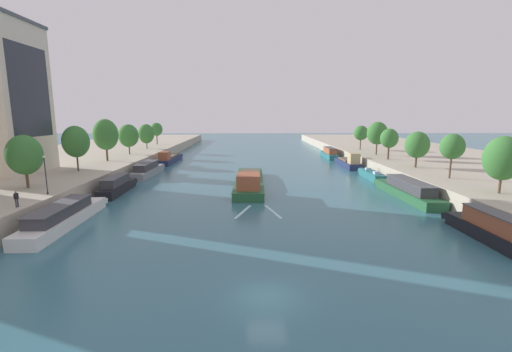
{
  "coord_description": "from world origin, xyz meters",
  "views": [
    {
      "loc": [
        -1.08,
        -20.62,
        11.55
      ],
      "look_at": [
        0.0,
        35.29,
        1.67
      ],
      "focal_mm": 24.41,
      "sensor_mm": 36.0,
      "label": 1
    }
  ],
  "objects_px": {
    "barge_midriver": "(249,181)",
    "tree_left_by_lamp": "(157,129)",
    "person_on_quay": "(16,198)",
    "tree_left_far": "(146,134)",
    "moored_boat_left_gap_after": "(117,186)",
    "moored_boat_right_second": "(407,190)",
    "tree_left_distant": "(76,142)",
    "moored_boat_right_end": "(329,153)",
    "tree_left_end_of_row": "(24,155)",
    "tree_right_past_mid": "(417,145)",
    "tree_right_midway": "(389,138)",
    "tree_left_second": "(106,135)",
    "tree_right_second": "(377,133)",
    "tree_right_far": "(452,147)",
    "moored_boat_left_second": "(170,159)",
    "moored_boat_right_midway": "(489,228)",
    "tree_right_nearest": "(361,133)",
    "lamppost_left_bank": "(46,173)",
    "moored_boat_left_end": "(64,216)",
    "moored_boat_right_downstream": "(348,162)",
    "moored_boat_left_far": "(148,170)",
    "tree_right_third": "(503,158)",
    "moored_boat_right_upstream": "(371,175)",
    "tree_left_past_mid": "(128,136)"
  },
  "relations": [
    {
      "from": "moored_boat_right_second",
      "to": "tree_right_past_mid",
      "type": "bearing_deg",
      "value": 60.65
    },
    {
      "from": "tree_left_far",
      "to": "tree_right_far",
      "type": "xyz_separation_m",
      "value": [
        56.34,
        -45.38,
        0.59
      ]
    },
    {
      "from": "moored_boat_right_end",
      "to": "tree_left_far",
      "type": "relative_size",
      "value": 1.95
    },
    {
      "from": "tree_right_past_mid",
      "to": "tree_right_nearest",
      "type": "relative_size",
      "value": 0.99
    },
    {
      "from": "barge_midriver",
      "to": "tree_right_past_mid",
      "type": "relative_size",
      "value": 3.77
    },
    {
      "from": "barge_midriver",
      "to": "person_on_quay",
      "type": "height_order",
      "value": "person_on_quay"
    },
    {
      "from": "tree_right_past_mid",
      "to": "tree_right_second",
      "type": "xyz_separation_m",
      "value": [
        0.09,
        19.24,
        0.97
      ]
    },
    {
      "from": "moored_boat_right_second",
      "to": "tree_left_distant",
      "type": "distance_m",
      "value": 51.11
    },
    {
      "from": "moored_boat_left_second",
      "to": "moored_boat_right_end",
      "type": "distance_m",
      "value": 42.05
    },
    {
      "from": "moored_boat_left_second",
      "to": "tree_left_past_mid",
      "type": "height_order",
      "value": "tree_left_past_mid"
    },
    {
      "from": "barge_midriver",
      "to": "tree_left_by_lamp",
      "type": "xyz_separation_m",
      "value": [
        -28.34,
        52.64,
        6.13
      ]
    },
    {
      "from": "barge_midriver",
      "to": "tree_right_nearest",
      "type": "relative_size",
      "value": 3.74
    },
    {
      "from": "tree_right_third",
      "to": "tree_right_midway",
      "type": "distance_m",
      "value": 31.1
    },
    {
      "from": "tree_left_second",
      "to": "tree_left_far",
      "type": "bearing_deg",
      "value": 88.76
    },
    {
      "from": "moored_boat_right_end",
      "to": "tree_right_midway",
      "type": "xyz_separation_m",
      "value": [
        6.68,
        -23.17,
        5.62
      ]
    },
    {
      "from": "tree_left_second",
      "to": "tree_right_second",
      "type": "xyz_separation_m",
      "value": [
        57.02,
        9.49,
        -0.29
      ]
    },
    {
      "from": "moored_boat_right_second",
      "to": "tree_right_nearest",
      "type": "distance_m",
      "value": 43.73
    },
    {
      "from": "tree_left_far",
      "to": "lamppost_left_bank",
      "type": "xyz_separation_m",
      "value": [
        4.3,
        -54.5,
        -1.51
      ]
    },
    {
      "from": "moored_boat_right_downstream",
      "to": "tree_right_nearest",
      "type": "distance_m",
      "value": 16.41
    },
    {
      "from": "person_on_quay",
      "to": "moored_boat_left_second",
      "type": "bearing_deg",
      "value": 86.12
    },
    {
      "from": "moored_boat_right_upstream",
      "to": "moored_boat_left_gap_after",
      "type": "bearing_deg",
      "value": -165.42
    },
    {
      "from": "tree_left_far",
      "to": "moored_boat_left_gap_after",
      "type": "bearing_deg",
      "value": -79.68
    },
    {
      "from": "moored_boat_left_second",
      "to": "lamppost_left_bank",
      "type": "distance_m",
      "value": 45.62
    },
    {
      "from": "tree_left_by_lamp",
      "to": "moored_boat_left_gap_after",
      "type": "bearing_deg",
      "value": -81.34
    },
    {
      "from": "tree_right_past_mid",
      "to": "tree_right_midway",
      "type": "bearing_deg",
      "value": 92.45
    },
    {
      "from": "moored_boat_left_second",
      "to": "tree_left_end_of_row",
      "type": "xyz_separation_m",
      "value": [
        -8.06,
        -41.89,
        5.73
      ]
    },
    {
      "from": "tree_right_midway",
      "to": "tree_left_by_lamp",
      "type": "bearing_deg",
      "value": 146.46
    },
    {
      "from": "moored_boat_right_midway",
      "to": "lamppost_left_bank",
      "type": "distance_m",
      "value": 46.49
    },
    {
      "from": "moored_boat_right_upstream",
      "to": "tree_right_nearest",
      "type": "xyz_separation_m",
      "value": [
        6.72,
        27.99,
        6.16
      ]
    },
    {
      "from": "barge_midriver",
      "to": "tree_right_nearest",
      "type": "height_order",
      "value": "tree_right_nearest"
    },
    {
      "from": "tree_left_by_lamp",
      "to": "tree_right_nearest",
      "type": "bearing_deg",
      "value": -16.95
    },
    {
      "from": "tree_right_past_mid",
      "to": "moored_boat_right_second",
      "type": "bearing_deg",
      "value": -119.35
    },
    {
      "from": "moored_boat_left_gap_after",
      "to": "moored_boat_left_second",
      "type": "height_order",
      "value": "moored_boat_left_second"
    },
    {
      "from": "tree_left_by_lamp",
      "to": "person_on_quay",
      "type": "bearing_deg",
      "value": -85.83
    },
    {
      "from": "tree_right_nearest",
      "to": "tree_right_past_mid",
      "type": "bearing_deg",
      "value": -90.3
    },
    {
      "from": "moored_boat_left_gap_after",
      "to": "person_on_quay",
      "type": "distance_m",
      "value": 17.93
    },
    {
      "from": "moored_boat_right_second",
      "to": "lamppost_left_bank",
      "type": "distance_m",
      "value": 46.32
    },
    {
      "from": "moored_boat_right_downstream",
      "to": "moored_boat_right_second",
      "type": "bearing_deg",
      "value": -89.79
    },
    {
      "from": "moored_boat_left_far",
      "to": "moored_boat_left_second",
      "type": "bearing_deg",
      "value": 89.81
    },
    {
      "from": "moored_boat_right_end",
      "to": "tree_left_end_of_row",
      "type": "bearing_deg",
      "value": -134.4
    },
    {
      "from": "moored_boat_left_far",
      "to": "lamppost_left_bank",
      "type": "height_order",
      "value": "lamppost_left_bank"
    },
    {
      "from": "tree_right_far",
      "to": "tree_right_nearest",
      "type": "bearing_deg",
      "value": 89.7
    },
    {
      "from": "moored_boat_left_second",
      "to": "tree_right_midway",
      "type": "distance_m",
      "value": 50.44
    },
    {
      "from": "moored_boat_right_downstream",
      "to": "lamppost_left_bank",
      "type": "distance_m",
      "value": 58.64
    },
    {
      "from": "moored_boat_left_end",
      "to": "moored_boat_right_downstream",
      "type": "xyz_separation_m",
      "value": [
        41.66,
        40.78,
        0.01
      ]
    },
    {
      "from": "moored_boat_left_far",
      "to": "moored_boat_right_midway",
      "type": "bearing_deg",
      "value": -40.9
    },
    {
      "from": "moored_boat_right_midway",
      "to": "moored_boat_right_second",
      "type": "distance_m",
      "value": 17.03
    },
    {
      "from": "barge_midriver",
      "to": "moored_boat_left_far",
      "type": "bearing_deg",
      "value": 149.66
    },
    {
      "from": "barge_midriver",
      "to": "tree_right_midway",
      "type": "distance_m",
      "value": 32.64
    },
    {
      "from": "moored_boat_right_midway",
      "to": "tree_left_by_lamp",
      "type": "distance_m",
      "value": 92.56
    }
  ]
}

